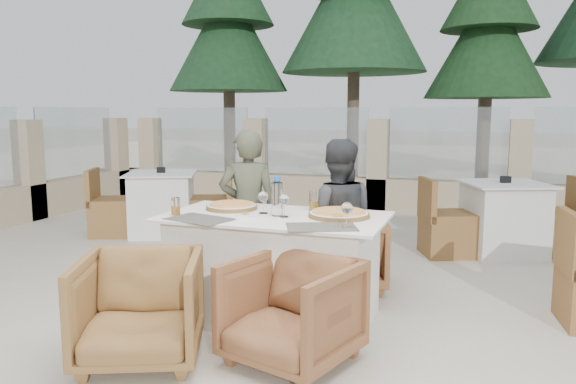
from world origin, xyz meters
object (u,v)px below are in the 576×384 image
(pizza_right, at_px, (339,213))
(armchair_near_right, at_px, (292,312))
(wine_glass_corner, at_px, (347,213))
(wine_glass_centre, at_px, (263,201))
(olive_dish, at_px, (245,216))
(diner_left, at_px, (248,210))
(water_bottle, at_px, (277,196))
(wine_glass_near, at_px, (284,204))
(bg_table_b, at_px, (503,219))
(beer_glass_right, at_px, (314,201))
(armchair_far_left, at_px, (258,249))
(pizza_left, at_px, (232,206))
(diner_right, at_px, (337,222))
(bg_table_a, at_px, (162,204))
(beer_glass_left, at_px, (176,206))
(dining_table, at_px, (275,267))
(armchair_near_left, at_px, (140,309))

(pizza_right, bearing_deg, armchair_near_right, -97.32)
(wine_glass_corner, bearing_deg, wine_glass_centre, 157.75)
(olive_dish, distance_m, diner_left, 0.84)
(water_bottle, height_order, wine_glass_corner, water_bottle)
(wine_glass_near, bearing_deg, water_bottle, 154.60)
(wine_glass_corner, height_order, bg_table_b, wine_glass_corner)
(water_bottle, distance_m, wine_glass_corner, 0.61)
(bg_table_b, bearing_deg, diner_left, -159.06)
(water_bottle, relative_size, wine_glass_centre, 1.55)
(wine_glass_near, xyz_separation_m, beer_glass_right, (0.13, 0.32, -0.02))
(armchair_far_left, bearing_deg, wine_glass_corner, 144.62)
(wine_glass_centre, height_order, olive_dish, wine_glass_centre)
(water_bottle, distance_m, armchair_far_left, 1.15)
(olive_dish, bearing_deg, pizza_right, 25.17)
(pizza_left, height_order, armchair_far_left, pizza_left)
(wine_glass_corner, distance_m, olive_dish, 0.74)
(pizza_right, distance_m, diner_right, 0.42)
(armchair_near_right, bearing_deg, water_bottle, 133.98)
(pizza_right, bearing_deg, water_bottle, -167.27)
(wine_glass_corner, height_order, diner_right, diner_right)
(diner_left, bearing_deg, bg_table_a, -59.92)
(pizza_left, height_order, water_bottle, water_bottle)
(beer_glass_left, bearing_deg, dining_table, 17.67)
(diner_right, bearing_deg, pizza_left, 10.97)
(beer_glass_left, distance_m, armchair_near_left, 0.90)
(beer_glass_right, xyz_separation_m, armchair_near_left, (-0.73, -1.23, -0.51))
(pizza_right, height_order, beer_glass_right, beer_glass_right)
(wine_glass_corner, bearing_deg, dining_table, 157.98)
(pizza_left, xyz_separation_m, armchair_far_left, (-0.07, 0.69, -0.51))
(armchair_far_left, height_order, diner_right, diner_right)
(pizza_left, distance_m, diner_right, 0.83)
(armchair_far_left, bearing_deg, water_bottle, 130.41)
(diner_right, xyz_separation_m, bg_table_a, (-2.65, 1.74, -0.27))
(olive_dish, height_order, diner_left, diner_left)
(beer_glass_right, height_order, armchair_far_left, beer_glass_right)
(olive_dish, distance_m, bg_table_b, 3.29)
(wine_glass_corner, bearing_deg, armchair_far_left, 134.74)
(armchair_near_right, relative_size, bg_table_a, 0.43)
(diner_left, bearing_deg, dining_table, 109.32)
(armchair_near_left, relative_size, diner_right, 0.56)
(armchair_near_right, bearing_deg, armchair_far_left, 136.11)
(water_bottle, height_order, bg_table_b, water_bottle)
(beer_glass_left, xyz_separation_m, beer_glass_right, (0.90, 0.50, 0.01))
(wine_glass_near, height_order, wine_glass_corner, same)
(pizza_right, xyz_separation_m, wine_glass_corner, (0.13, -0.33, 0.06))
(wine_glass_centre, relative_size, bg_table_a, 0.11)
(dining_table, relative_size, olive_dish, 14.55)
(pizza_right, relative_size, wine_glass_centre, 2.36)
(beer_glass_left, bearing_deg, bg_table_b, 49.90)
(pizza_right, xyz_separation_m, beer_glass_right, (-0.24, 0.19, 0.05))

